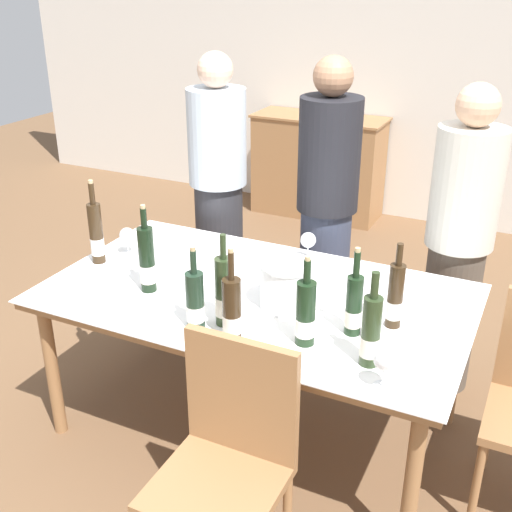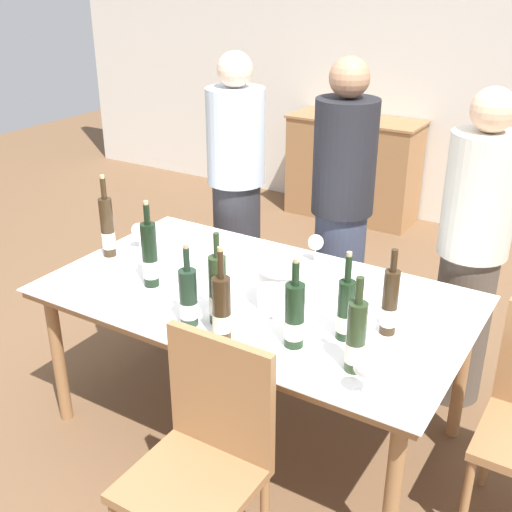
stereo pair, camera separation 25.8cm
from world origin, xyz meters
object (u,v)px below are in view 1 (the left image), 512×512
object	(u,v)px
dining_table	(256,305)
wine_bottle_7	(371,333)
wine_bottle_6	(354,306)
person_host	(218,198)
wine_bottle_4	(96,234)
wine_glass_1	(127,236)
ice_bucket	(286,284)
wine_bottle_3	(306,315)
chair_near_front	(228,453)
wine_bottle_2	(147,261)
wine_bottle_5	(195,302)
wine_glass_3	(308,241)
wine_bottle_1	(225,294)
sideboard_cabinet	(318,166)
person_guest_left	(327,212)
wine_glass_0	(376,318)
wine_bottle_8	(395,297)
wine_glass_2	(385,361)
wine_bottle_0	(232,311)
person_guest_right	(458,246)

from	to	relation	value
dining_table	wine_bottle_7	world-z (taller)	wine_bottle_7
wine_bottle_6	person_host	bearing A→B (deg)	139.69
wine_bottle_4	wine_bottle_6	distance (m)	1.33
wine_bottle_7	wine_glass_1	size ratio (longest dim) A/B	2.67
wine_glass_1	person_host	world-z (taller)	person_host
ice_bucket	wine_bottle_3	distance (m)	0.30
chair_near_front	person_host	xyz separation A→B (m)	(-0.90, 1.58, 0.29)
wine_bottle_2	wine_bottle_5	size ratio (longest dim) A/B	1.15
wine_glass_1	wine_glass_3	xyz separation A→B (m)	(0.84, 0.32, 0.00)
wine_bottle_1	person_host	bearing A→B (deg)	120.01
sideboard_cabinet	wine_bottle_3	world-z (taller)	wine_bottle_3
person_guest_left	wine_bottle_2	bearing A→B (deg)	-114.04
wine_bottle_2	wine_bottle_6	distance (m)	0.93
wine_bottle_5	wine_glass_0	world-z (taller)	wine_bottle_5
wine_bottle_8	chair_near_front	xyz separation A→B (m)	(-0.36, -0.75, -0.33)
chair_near_front	person_host	distance (m)	1.84
chair_near_front	dining_table	bearing A→B (deg)	108.94
wine_bottle_4	wine_glass_2	size ratio (longest dim) A/B	2.72
wine_bottle_7	person_host	distance (m)	1.68
wine_bottle_5	wine_glass_0	size ratio (longest dim) A/B	2.55
wine_bottle_8	ice_bucket	bearing A→B (deg)	-175.54
wine_bottle_0	wine_bottle_6	xyz separation A→B (m)	(0.40, 0.25, -0.00)
person_host	wine_bottle_4	bearing A→B (deg)	-103.21
ice_bucket	chair_near_front	xyz separation A→B (m)	(0.10, -0.71, -0.30)
wine_bottle_8	person_guest_right	size ratio (longest dim) A/B	0.23
ice_bucket	wine_glass_3	xyz separation A→B (m)	(-0.09, 0.48, -0.01)
dining_table	wine_glass_3	bearing A→B (deg)	79.86
wine_bottle_0	person_host	xyz separation A→B (m)	(-0.72, 1.20, -0.03)
sideboard_cabinet	wine_bottle_2	world-z (taller)	wine_bottle_2
wine_bottle_2	wine_glass_2	size ratio (longest dim) A/B	2.64
wine_bottle_7	wine_bottle_8	size ratio (longest dim) A/B	1.03
wine_glass_1	person_guest_left	xyz separation A→B (m)	(0.78, 0.75, 0.00)
ice_bucket	wine_bottle_4	xyz separation A→B (m)	(-1.00, 0.01, 0.04)
wine_bottle_5	wine_glass_2	world-z (taller)	wine_bottle_5
wine_bottle_6	wine_bottle_7	xyz separation A→B (m)	(0.12, -0.18, 0.01)
person_host	person_guest_left	bearing A→B (deg)	3.33
sideboard_cabinet	wine_bottle_5	distance (m)	3.37
wine_bottle_5	person_host	distance (m)	1.30
sideboard_cabinet	wine_bottle_7	distance (m)	3.53
person_guest_left	wine_bottle_6	bearing A→B (deg)	-64.55
wine_bottle_7	wine_bottle_0	bearing A→B (deg)	-172.28
ice_bucket	wine_bottle_0	bearing A→B (deg)	-102.97
wine_bottle_0	person_host	world-z (taller)	person_host
dining_table	person_guest_left	world-z (taller)	person_guest_left
wine_glass_0	wine_bottle_1	bearing A→B (deg)	-166.40
sideboard_cabinet	wine_bottle_2	bearing A→B (deg)	-83.57
wine_glass_1	wine_bottle_4	bearing A→B (deg)	-116.94
wine_glass_1	ice_bucket	bearing A→B (deg)	-9.37
wine_bottle_1	wine_glass_0	distance (m)	0.60
wine_glass_3	person_guest_left	size ratio (longest dim) A/B	0.09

